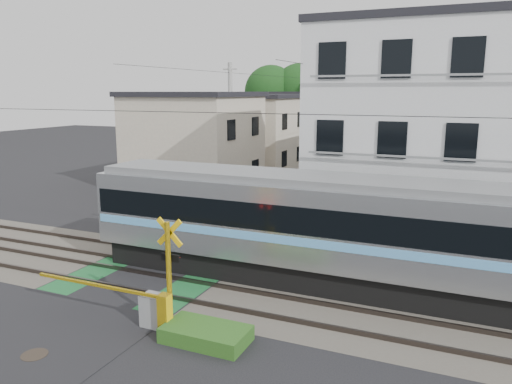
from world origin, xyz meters
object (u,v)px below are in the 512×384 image
at_px(pedestrian, 349,154).
at_px(manhole_cover, 34,355).
at_px(crossing_signal_far, 154,220).
at_px(apartment_block, 435,129).
at_px(crossing_signal_near, 156,303).
at_px(commuter_train, 343,230).

bearing_deg(pedestrian, manhole_cover, 74.95).
xyz_separation_m(crossing_signal_far, manhole_cover, (3.28, -9.74, -0.70)).
bearing_deg(apartment_block, manhole_cover, -116.61).
height_order(crossing_signal_near, pedestrian, crossing_signal_near).
relative_size(crossing_signal_near, manhole_cover, 7.38).
bearing_deg(commuter_train, crossing_signal_near, -128.79).
bearing_deg(crossing_signal_far, pedestrian, 84.32).
bearing_deg(pedestrian, crossing_signal_far, 68.20).
bearing_deg(crossing_signal_far, apartment_block, 27.78).
xyz_separation_m(pedestrian, manhole_cover, (0.67, -36.02, -0.82)).
xyz_separation_m(crossing_signal_near, pedestrian, (-2.56, 33.59, 0.12)).
height_order(commuter_train, crossing_signal_far, commuter_train).
bearing_deg(manhole_cover, crossing_signal_far, 108.62).
bearing_deg(apartment_block, commuter_train, -103.64).
bearing_deg(apartment_block, crossing_signal_far, -152.22).
bearing_deg(crossing_signal_far, commuter_train, -15.13).
bearing_deg(crossing_signal_near, commuter_train, 51.21).
height_order(crossing_signal_near, crossing_signal_far, same).
relative_size(commuter_train, crossing_signal_near, 3.71).
xyz_separation_m(commuter_train, apartment_block, (2.01, 8.29, 2.72)).
distance_m(commuter_train, pedestrian, 29.47).
relative_size(commuter_train, crossing_signal_far, 3.71).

